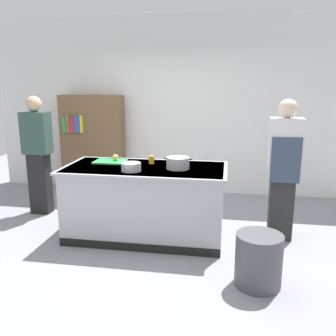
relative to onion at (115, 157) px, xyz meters
name	(u,v)px	position (x,y,z in m)	size (l,w,h in m)	color
ground_plane	(146,236)	(0.44, -0.22, -0.96)	(10.00, 10.00, 0.00)	gray
back_wall	(172,107)	(0.44, 1.88, 0.54)	(6.40, 0.12, 3.00)	white
counter_island	(146,201)	(0.44, -0.22, -0.50)	(1.98, 0.98, 0.90)	#B7BABF
cutting_board	(110,162)	(-0.06, -0.04, -0.05)	(0.40, 0.28, 0.02)	green
onion	(115,157)	(0.00, 0.00, 0.00)	(0.08, 0.08, 0.08)	tan
stock_pot	(178,163)	(0.85, -0.24, 0.01)	(0.34, 0.27, 0.14)	#B7BABF
mixing_bowl	(131,167)	(0.33, -0.45, -0.01)	(0.23, 0.23, 0.10)	#B7BABF
juice_cup	(151,160)	(0.48, -0.02, -0.01)	(0.07, 0.07, 0.10)	yellow
trash_bin	(259,260)	(1.76, -1.16, -0.70)	(0.44, 0.44, 0.51)	#4C4C51
person_chef	(284,167)	(2.10, -0.01, -0.05)	(0.38, 0.25, 1.72)	#2A2A2A
person_guest	(38,153)	(-1.29, 0.38, -0.05)	(0.38, 0.24, 1.72)	black
bookshelf	(93,144)	(-0.92, 1.58, -0.11)	(1.10, 0.31, 1.70)	brown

